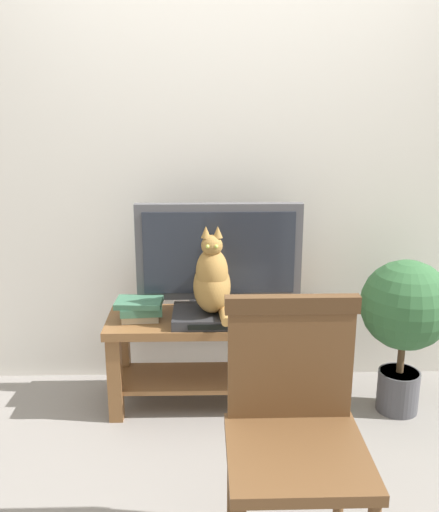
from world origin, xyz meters
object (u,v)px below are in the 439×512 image
object	(u,v)px
wooden_chair	(294,419)
cat	(212,280)
media_box	(212,316)
potted_plant	(405,314)
book_stack	(140,309)
tv	(219,256)
tv_stand	(219,344)

from	to	relation	value
wooden_chair	cat	bearing A→B (deg)	104.61
media_box	potted_plant	xyz separation A→B (m)	(0.97, -0.05, 0.02)
media_box	cat	xyz separation A→B (m)	(0.00, -0.01, 0.20)
wooden_chair	potted_plant	bearing A→B (deg)	54.38
media_box	potted_plant	size ratio (longest dim) A/B	0.49
wooden_chair	book_stack	distance (m)	1.23
tv	wooden_chair	size ratio (longest dim) A/B	0.89
tv	potted_plant	size ratio (longest dim) A/B	1.04
wooden_chair	book_stack	bearing A→B (deg)	120.97
tv_stand	media_box	world-z (taller)	media_box
potted_plant	tv_stand	bearing A→B (deg)	174.47
wooden_chair	media_box	bearing A→B (deg)	104.47
tv_stand	book_stack	size ratio (longest dim) A/B	4.77
media_box	potted_plant	distance (m)	0.98
wooden_chair	book_stack	world-z (taller)	wooden_chair
tv_stand	media_box	distance (m)	0.19
tv_stand	potted_plant	distance (m)	0.96
media_box	book_stack	xyz separation A→B (m)	(-0.37, 0.02, 0.03)
wooden_chair	book_stack	size ratio (longest dim) A/B	3.94
book_stack	tv	bearing A→B (deg)	14.13
tv	potted_plant	world-z (taller)	tv
cat	potted_plant	distance (m)	0.99
wooden_chair	potted_plant	world-z (taller)	wooden_chair
media_box	wooden_chair	distance (m)	1.07
media_box	wooden_chair	size ratio (longest dim) A/B	0.42
tv_stand	wooden_chair	size ratio (longest dim) A/B	1.21
wooden_chair	potted_plant	distance (m)	1.21
cat	potted_plant	size ratio (longest dim) A/B	0.55
tv	media_box	distance (m)	0.31
potted_plant	tv	bearing A→B (deg)	169.83
book_stack	media_box	bearing A→B (deg)	-3.27
tv	potted_plant	bearing A→B (deg)	-10.17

